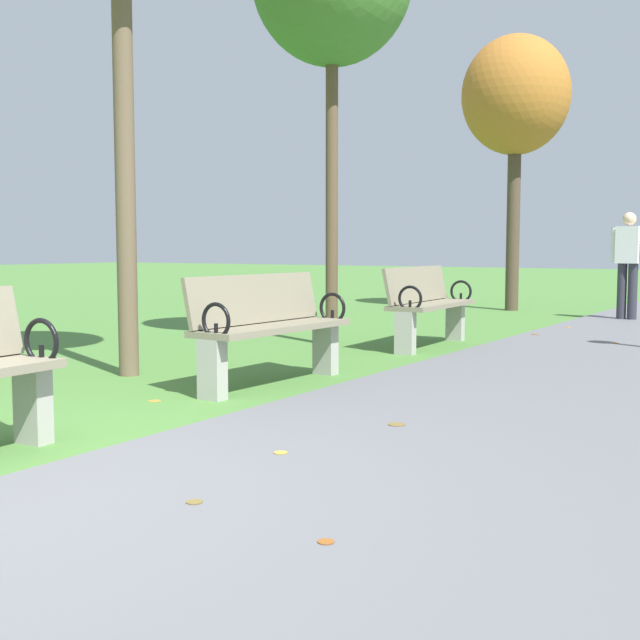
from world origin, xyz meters
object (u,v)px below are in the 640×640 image
object	(u,v)px
park_bench_2	(269,326)
park_bench_3	(428,304)
pedestrian_walking	(628,260)
tree_4	(516,98)

from	to	relation	value
park_bench_2	park_bench_3	world-z (taller)	same
park_bench_3	pedestrian_walking	distance (m)	4.82
park_bench_3	pedestrian_walking	xyz separation A→B (m)	(1.17, 4.66, 0.44)
tree_4	pedestrian_walking	xyz separation A→B (m)	(2.15, -0.98, -2.75)
park_bench_2	tree_4	xyz separation A→B (m)	(-0.98, 8.69, 3.20)
park_bench_2	park_bench_3	xyz separation A→B (m)	(0.00, 3.06, 0.00)
park_bench_3	pedestrian_walking	size ratio (longest dim) A/B	1.00
tree_4	pedestrian_walking	bearing A→B (deg)	-24.49
park_bench_2	park_bench_3	bearing A→B (deg)	90.00
pedestrian_walking	tree_4	bearing A→B (deg)	155.51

